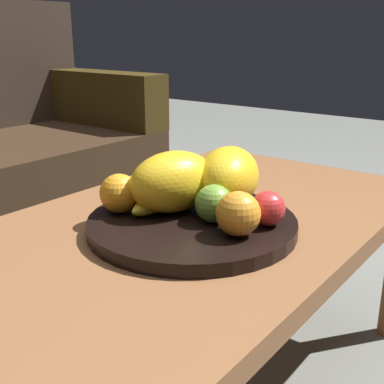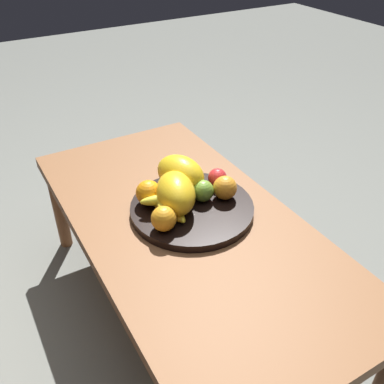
{
  "view_description": "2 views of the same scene",
  "coord_description": "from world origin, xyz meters",
  "px_view_note": "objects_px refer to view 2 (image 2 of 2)",
  "views": [
    {
      "loc": [
        -0.63,
        -0.55,
        0.77
      ],
      "look_at": [
        0.04,
        -0.04,
        0.5
      ],
      "focal_mm": 45.69,
      "sensor_mm": 36.0,
      "label": 1
    },
    {
      "loc": [
        -0.9,
        0.5,
        1.24
      ],
      "look_at": [
        0.04,
        -0.04,
        0.5
      ],
      "focal_mm": 40.09,
      "sensor_mm": 36.0,
      "label": 2
    }
  ],
  "objects_px": {
    "melon_smaller_beside": "(181,174)",
    "banana_bunch": "(168,205)",
    "melon_large_front": "(176,193)",
    "orange_right": "(164,219)",
    "orange_front": "(225,188)",
    "orange_left": "(149,193)",
    "apple_front": "(217,178)",
    "coffee_table": "(188,232)",
    "apple_left": "(203,191)",
    "fruit_bowl": "(192,208)"
  },
  "relations": [
    {
      "from": "fruit_bowl",
      "to": "orange_front",
      "type": "distance_m",
      "value": 0.12
    },
    {
      "from": "coffee_table",
      "to": "apple_left",
      "type": "distance_m",
      "value": 0.14
    },
    {
      "from": "apple_front",
      "to": "coffee_table",
      "type": "bearing_deg",
      "value": 118.66
    },
    {
      "from": "orange_left",
      "to": "apple_left",
      "type": "bearing_deg",
      "value": -113.87
    },
    {
      "from": "melon_smaller_beside",
      "to": "apple_left",
      "type": "distance_m",
      "value": 0.1
    },
    {
      "from": "orange_left",
      "to": "fruit_bowl",
      "type": "bearing_deg",
      "value": -124.42
    },
    {
      "from": "fruit_bowl",
      "to": "apple_left",
      "type": "relative_size",
      "value": 5.58
    },
    {
      "from": "coffee_table",
      "to": "melon_large_front",
      "type": "distance_m",
      "value": 0.13
    },
    {
      "from": "orange_left",
      "to": "banana_bunch",
      "type": "distance_m",
      "value": 0.08
    },
    {
      "from": "fruit_bowl",
      "to": "orange_left",
      "type": "bearing_deg",
      "value": 55.58
    },
    {
      "from": "apple_front",
      "to": "banana_bunch",
      "type": "xyz_separation_m",
      "value": [
        -0.05,
        0.21,
        -0.0
      ]
    },
    {
      "from": "apple_front",
      "to": "banana_bunch",
      "type": "height_order",
      "value": "apple_front"
    },
    {
      "from": "banana_bunch",
      "to": "orange_front",
      "type": "bearing_deg",
      "value": -95.99
    },
    {
      "from": "coffee_table",
      "to": "banana_bunch",
      "type": "relative_size",
      "value": 7.25
    },
    {
      "from": "melon_large_front",
      "to": "banana_bunch",
      "type": "distance_m",
      "value": 0.04
    },
    {
      "from": "fruit_bowl",
      "to": "orange_front",
      "type": "relative_size",
      "value": 5.08
    },
    {
      "from": "orange_right",
      "to": "apple_left",
      "type": "distance_m",
      "value": 0.18
    },
    {
      "from": "melon_large_front",
      "to": "orange_right",
      "type": "distance_m",
      "value": 0.1
    },
    {
      "from": "orange_front",
      "to": "apple_left",
      "type": "xyz_separation_m",
      "value": [
        0.02,
        0.07,
        -0.0
      ]
    },
    {
      "from": "melon_smaller_beside",
      "to": "banana_bunch",
      "type": "xyz_separation_m",
      "value": [
        -0.09,
        0.1,
        -0.03
      ]
    },
    {
      "from": "melon_large_front",
      "to": "apple_front",
      "type": "distance_m",
      "value": 0.19
    },
    {
      "from": "fruit_bowl",
      "to": "orange_front",
      "type": "height_order",
      "value": "orange_front"
    },
    {
      "from": "melon_smaller_beside",
      "to": "orange_right",
      "type": "distance_m",
      "value": 0.21
    },
    {
      "from": "apple_left",
      "to": "fruit_bowl",
      "type": "bearing_deg",
      "value": 99.96
    },
    {
      "from": "fruit_bowl",
      "to": "melon_smaller_beside",
      "type": "distance_m",
      "value": 0.12
    },
    {
      "from": "orange_front",
      "to": "melon_smaller_beside",
      "type": "bearing_deg",
      "value": 40.37
    },
    {
      "from": "fruit_bowl",
      "to": "banana_bunch",
      "type": "relative_size",
      "value": 2.24
    },
    {
      "from": "orange_front",
      "to": "apple_front",
      "type": "distance_m",
      "value": 0.07
    },
    {
      "from": "orange_front",
      "to": "orange_left",
      "type": "bearing_deg",
      "value": 67.25
    },
    {
      "from": "orange_front",
      "to": "coffee_table",
      "type": "bearing_deg",
      "value": 97.53
    },
    {
      "from": "apple_left",
      "to": "banana_bunch",
      "type": "height_order",
      "value": "apple_left"
    },
    {
      "from": "melon_smaller_beside",
      "to": "orange_front",
      "type": "relative_size",
      "value": 2.25
    },
    {
      "from": "fruit_bowl",
      "to": "orange_right",
      "type": "distance_m",
      "value": 0.15
    },
    {
      "from": "fruit_bowl",
      "to": "melon_large_front",
      "type": "bearing_deg",
      "value": 80.37
    },
    {
      "from": "orange_left",
      "to": "banana_bunch",
      "type": "xyz_separation_m",
      "value": [
        -0.07,
        -0.03,
        -0.01
      ]
    },
    {
      "from": "fruit_bowl",
      "to": "apple_left",
      "type": "bearing_deg",
      "value": -80.04
    },
    {
      "from": "orange_left",
      "to": "banana_bunch",
      "type": "relative_size",
      "value": 0.46
    },
    {
      "from": "apple_front",
      "to": "fruit_bowl",
      "type": "bearing_deg",
      "value": 112.63
    },
    {
      "from": "coffee_table",
      "to": "orange_front",
      "type": "bearing_deg",
      "value": -82.47
    },
    {
      "from": "melon_smaller_beside",
      "to": "banana_bunch",
      "type": "bearing_deg",
      "value": 134.24
    },
    {
      "from": "orange_right",
      "to": "fruit_bowl",
      "type": "bearing_deg",
      "value": -64.94
    },
    {
      "from": "melon_smaller_beside",
      "to": "orange_left",
      "type": "relative_size",
      "value": 2.16
    },
    {
      "from": "melon_large_front",
      "to": "orange_left",
      "type": "relative_size",
      "value": 2.21
    },
    {
      "from": "fruit_bowl",
      "to": "apple_front",
      "type": "xyz_separation_m",
      "value": [
        0.05,
        -0.13,
        0.04
      ]
    },
    {
      "from": "fruit_bowl",
      "to": "orange_right",
      "type": "bearing_deg",
      "value": 115.06
    },
    {
      "from": "coffee_table",
      "to": "orange_right",
      "type": "height_order",
      "value": "orange_right"
    },
    {
      "from": "orange_front",
      "to": "orange_right",
      "type": "distance_m",
      "value": 0.24
    },
    {
      "from": "fruit_bowl",
      "to": "apple_front",
      "type": "relative_size",
      "value": 6.19
    },
    {
      "from": "apple_front",
      "to": "melon_large_front",
      "type": "bearing_deg",
      "value": 103.93
    },
    {
      "from": "melon_large_front",
      "to": "fruit_bowl",
      "type": "bearing_deg",
      "value": -99.63
    }
  ]
}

